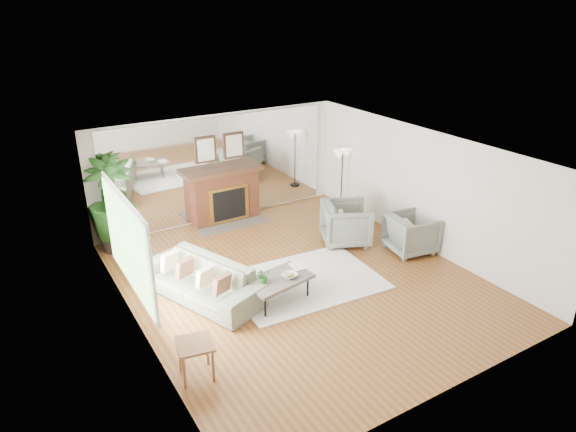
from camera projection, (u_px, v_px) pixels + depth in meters
ground at (300, 280)px, 9.63m from camera, size 7.00×7.00×0.00m
wall_left at (133, 260)px, 7.72m from camera, size 0.02×7.00×2.50m
wall_right at (423, 189)px, 10.56m from camera, size 0.02×7.00×2.50m
wall_back at (220, 168)px, 11.88m from camera, size 6.00×0.02×2.50m
mirror_panel at (220, 168)px, 11.87m from camera, size 5.40×0.04×2.40m
window_panel at (127, 244)px, 8.00m from camera, size 0.04×2.40×1.50m
fireplace at (225, 195)px, 11.93m from camera, size 1.85×0.83×2.05m
area_rug at (304, 281)px, 9.57m from camera, size 2.86×2.13×0.03m
coffee_table at (278, 280)px, 8.80m from camera, size 1.26×0.87×0.46m
sofa at (201, 280)px, 8.96m from camera, size 1.69×2.50×0.68m
armchair_back at (346, 223)px, 10.94m from camera, size 1.31×1.29×0.90m
armchair_front at (411, 233)px, 10.57m from camera, size 1.03×1.01×0.82m
side_table at (195, 348)px, 7.02m from camera, size 0.58×0.58×0.56m
potted_ficus at (111, 202)px, 10.41m from camera, size 1.16×1.16×2.00m
floor_lamp at (343, 159)px, 12.26m from camera, size 0.51×0.28×1.56m
tabletop_plant at (263, 276)px, 8.59m from camera, size 0.26×0.23×0.27m
fruit_bowl at (289, 276)px, 8.80m from camera, size 0.32×0.32×0.07m
book at (292, 268)px, 9.10m from camera, size 0.26×0.34×0.02m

